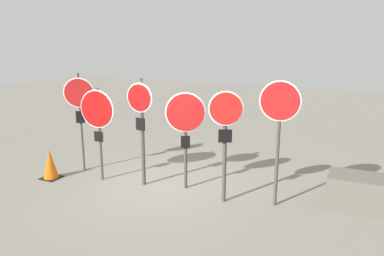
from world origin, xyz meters
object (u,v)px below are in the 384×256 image
(stop_sign_2, at_px, (141,116))
(storage_crate, at_px, (357,192))
(stop_sign_3, at_px, (185,121))
(stop_sign_5, at_px, (279,116))
(stop_sign_1, at_px, (97,115))
(traffic_cone_0, at_px, (50,164))
(stop_sign_4, at_px, (225,127))
(stop_sign_0, at_px, (79,101))

(stop_sign_2, height_order, storage_crate, stop_sign_2)
(stop_sign_3, distance_m, stop_sign_5, 2.10)
(stop_sign_1, bearing_deg, stop_sign_3, 7.26)
(stop_sign_1, distance_m, traffic_cone_0, 1.80)
(stop_sign_4, xyz_separation_m, storage_crate, (2.55, 0.90, -1.29))
(stop_sign_2, xyz_separation_m, storage_crate, (4.62, 0.81, -1.32))
(stop_sign_1, relative_size, stop_sign_2, 0.90)
(stop_sign_1, bearing_deg, stop_sign_2, 5.67)
(stop_sign_5, bearing_deg, stop_sign_1, 177.89)
(stop_sign_2, bearing_deg, stop_sign_0, 176.47)
(stop_sign_0, relative_size, stop_sign_4, 1.07)
(stop_sign_0, height_order, traffic_cone_0, stop_sign_0)
(stop_sign_1, xyz_separation_m, traffic_cone_0, (-1.21, -0.42, -1.27))
(stop_sign_0, bearing_deg, stop_sign_4, -34.62)
(stop_sign_3, height_order, storage_crate, stop_sign_3)
(stop_sign_5, bearing_deg, stop_sign_3, 171.88)
(stop_sign_2, distance_m, storage_crate, 4.87)
(stop_sign_2, height_order, stop_sign_5, stop_sign_5)
(stop_sign_2, xyz_separation_m, stop_sign_3, (1.02, 0.22, -0.07))
(stop_sign_5, bearing_deg, stop_sign_0, 172.86)
(stop_sign_0, height_order, storage_crate, stop_sign_0)
(stop_sign_4, bearing_deg, stop_sign_0, 152.31)
(stop_sign_2, distance_m, stop_sign_5, 3.11)
(stop_sign_2, xyz_separation_m, stop_sign_5, (3.10, 0.17, 0.25))
(stop_sign_4, relative_size, stop_sign_5, 0.91)
(stop_sign_1, height_order, stop_sign_2, stop_sign_2)
(stop_sign_2, height_order, stop_sign_4, stop_sign_2)
(stop_sign_1, xyz_separation_m, stop_sign_5, (4.20, 0.34, 0.28))
(stop_sign_0, distance_m, stop_sign_3, 2.99)
(stop_sign_1, height_order, stop_sign_3, stop_sign_1)
(stop_sign_0, xyz_separation_m, stop_sign_4, (4.03, -0.30, -0.22))
(stop_sign_2, distance_m, stop_sign_3, 1.04)
(stop_sign_0, bearing_deg, storage_crate, -25.11)
(stop_sign_3, distance_m, stop_sign_4, 1.10)
(stop_sign_2, relative_size, storage_crate, 2.24)
(stop_sign_5, height_order, traffic_cone_0, stop_sign_5)
(stop_sign_0, xyz_separation_m, stop_sign_1, (0.86, -0.37, -0.22))
(stop_sign_5, bearing_deg, stop_sign_2, 176.38)
(stop_sign_0, height_order, stop_sign_3, stop_sign_0)
(stop_sign_3, relative_size, traffic_cone_0, 3.01)
(stop_sign_4, xyz_separation_m, stop_sign_5, (1.02, 0.27, 0.28))
(stop_sign_0, relative_size, stop_sign_1, 1.13)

